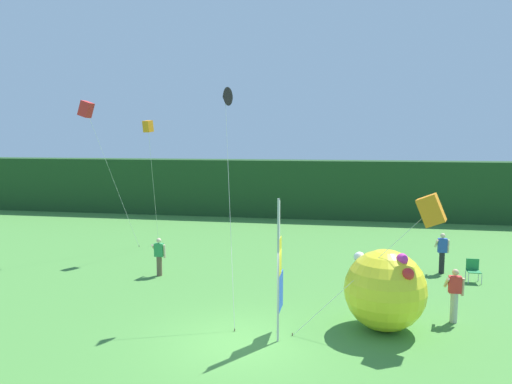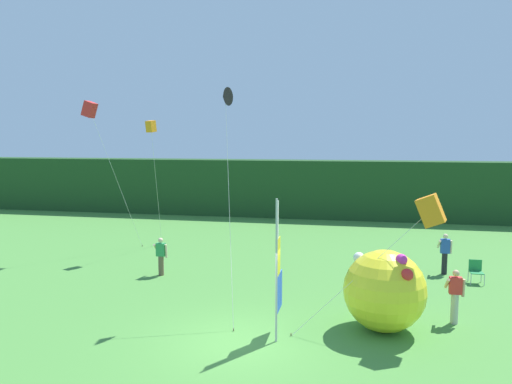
{
  "view_description": "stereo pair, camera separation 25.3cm",
  "coord_description": "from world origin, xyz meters",
  "px_view_note": "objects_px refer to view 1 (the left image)",
  "views": [
    {
      "loc": [
        2.78,
        -12.5,
        5.58
      ],
      "look_at": [
        -0.12,
        2.93,
        3.86
      ],
      "focal_mm": 33.94,
      "sensor_mm": 36.0,
      "label": 1
    },
    {
      "loc": [
        3.03,
        -12.45,
        5.58
      ],
      "look_at": [
        -0.12,
        2.93,
        3.86
      ],
      "focal_mm": 33.94,
      "sensor_mm": 36.0,
      "label": 2
    }
  ],
  "objects_px": {
    "inflatable_balloon": "(385,290)",
    "kite_black_delta_2": "(225,98)",
    "folding_chair": "(473,269)",
    "person_far_left": "(159,256)",
    "person_mid_field": "(454,294)",
    "kite_red_box_1": "(86,110)",
    "banner_flag": "(280,271)",
    "person_near_banner": "(442,252)",
    "kite_orange_box_0": "(431,210)",
    "kite_orange_box_3": "(148,127)"
  },
  "relations": [
    {
      "from": "banner_flag",
      "to": "person_mid_field",
      "type": "relative_size",
      "value": 2.4
    },
    {
      "from": "folding_chair",
      "to": "kite_black_delta_2",
      "type": "xyz_separation_m",
      "value": [
        -8.91,
        -4.16,
        6.4
      ]
    },
    {
      "from": "person_near_banner",
      "to": "folding_chair",
      "type": "relative_size",
      "value": 1.91
    },
    {
      "from": "kite_orange_box_3",
      "to": "folding_chair",
      "type": "bearing_deg",
      "value": -8.28
    },
    {
      "from": "person_mid_field",
      "to": "kite_red_box_1",
      "type": "relative_size",
      "value": 0.23
    },
    {
      "from": "person_far_left",
      "to": "kite_red_box_1",
      "type": "relative_size",
      "value": 0.21
    },
    {
      "from": "person_mid_field",
      "to": "inflatable_balloon",
      "type": "relative_size",
      "value": 0.69
    },
    {
      "from": "person_far_left",
      "to": "kite_red_box_1",
      "type": "bearing_deg",
      "value": 147.96
    },
    {
      "from": "person_far_left",
      "to": "kite_orange_box_0",
      "type": "height_order",
      "value": "kite_orange_box_0"
    },
    {
      "from": "person_near_banner",
      "to": "kite_orange_box_0",
      "type": "relative_size",
      "value": 0.4
    },
    {
      "from": "person_far_left",
      "to": "kite_black_delta_2",
      "type": "height_order",
      "value": "kite_black_delta_2"
    },
    {
      "from": "person_far_left",
      "to": "kite_black_delta_2",
      "type": "xyz_separation_m",
      "value": [
        3.52,
        -2.69,
        6.08
      ]
    },
    {
      "from": "inflatable_balloon",
      "to": "person_mid_field",
      "type": "bearing_deg",
      "value": 24.63
    },
    {
      "from": "banner_flag",
      "to": "kite_black_delta_2",
      "type": "distance_m",
      "value": 6.01
    },
    {
      "from": "kite_orange_box_0",
      "to": "inflatable_balloon",
      "type": "bearing_deg",
      "value": 172.39
    },
    {
      "from": "person_mid_field",
      "to": "kite_orange_box_0",
      "type": "bearing_deg",
      "value": -130.61
    },
    {
      "from": "banner_flag",
      "to": "person_near_banner",
      "type": "height_order",
      "value": "banner_flag"
    },
    {
      "from": "person_mid_field",
      "to": "person_far_left",
      "type": "xyz_separation_m",
      "value": [
        -10.77,
        3.14,
        -0.06
      ]
    },
    {
      "from": "folding_chair",
      "to": "kite_orange_box_0",
      "type": "bearing_deg",
      "value": -114.56
    },
    {
      "from": "person_near_banner",
      "to": "person_mid_field",
      "type": "xyz_separation_m",
      "value": [
        -0.67,
        -5.65,
        -0.02
      ]
    },
    {
      "from": "kite_orange_box_0",
      "to": "kite_orange_box_3",
      "type": "distance_m",
      "value": 14.27
    },
    {
      "from": "banner_flag",
      "to": "person_mid_field",
      "type": "distance_m",
      "value": 5.6
    },
    {
      "from": "banner_flag",
      "to": "kite_orange_box_3",
      "type": "height_order",
      "value": "kite_orange_box_3"
    },
    {
      "from": "person_near_banner",
      "to": "person_far_left",
      "type": "xyz_separation_m",
      "value": [
        -11.45,
        -2.51,
        -0.07
      ]
    },
    {
      "from": "person_near_banner",
      "to": "kite_black_delta_2",
      "type": "bearing_deg",
      "value": -146.7
    },
    {
      "from": "banner_flag",
      "to": "person_near_banner",
      "type": "relative_size",
      "value": 2.35
    },
    {
      "from": "person_mid_field",
      "to": "kite_orange_box_3",
      "type": "distance_m",
      "value": 15.23
    },
    {
      "from": "person_mid_field",
      "to": "kite_orange_box_3",
      "type": "height_order",
      "value": "kite_orange_box_3"
    },
    {
      "from": "person_near_banner",
      "to": "person_far_left",
      "type": "bearing_deg",
      "value": -167.61
    },
    {
      "from": "kite_orange_box_3",
      "to": "person_near_banner",
      "type": "bearing_deg",
      "value": -4.42
    },
    {
      "from": "person_far_left",
      "to": "kite_orange_box_3",
      "type": "xyz_separation_m",
      "value": [
        -1.86,
        3.54,
        5.3
      ]
    },
    {
      "from": "banner_flag",
      "to": "person_far_left",
      "type": "relative_size",
      "value": 2.55
    },
    {
      "from": "banner_flag",
      "to": "folding_chair",
      "type": "height_order",
      "value": "banner_flag"
    },
    {
      "from": "kite_red_box_1",
      "to": "folding_chair",
      "type": "bearing_deg",
      "value": -4.89
    },
    {
      "from": "kite_orange_box_3",
      "to": "inflatable_balloon",
      "type": "bearing_deg",
      "value": -36.09
    },
    {
      "from": "person_near_banner",
      "to": "folding_chair",
      "type": "height_order",
      "value": "person_near_banner"
    },
    {
      "from": "person_far_left",
      "to": "person_near_banner",
      "type": "bearing_deg",
      "value": 12.39
    },
    {
      "from": "person_near_banner",
      "to": "kite_red_box_1",
      "type": "distance_m",
      "value": 17.23
    },
    {
      "from": "person_mid_field",
      "to": "person_far_left",
      "type": "distance_m",
      "value": 11.22
    },
    {
      "from": "inflatable_balloon",
      "to": "kite_black_delta_2",
      "type": "bearing_deg",
      "value": 164.5
    },
    {
      "from": "banner_flag",
      "to": "person_far_left",
      "type": "distance_m",
      "value": 7.81
    },
    {
      "from": "kite_orange_box_0",
      "to": "kite_black_delta_2",
      "type": "bearing_deg",
      "value": 165.92
    },
    {
      "from": "kite_orange_box_0",
      "to": "person_far_left",
      "type": "bearing_deg",
      "value": 156.47
    },
    {
      "from": "person_mid_field",
      "to": "person_far_left",
      "type": "height_order",
      "value": "person_mid_field"
    },
    {
      "from": "banner_flag",
      "to": "kite_orange_box_0",
      "type": "distance_m",
      "value": 4.55
    },
    {
      "from": "kite_red_box_1",
      "to": "person_mid_field",
      "type": "bearing_deg",
      "value": -21.44
    },
    {
      "from": "person_mid_field",
      "to": "folding_chair",
      "type": "distance_m",
      "value": 4.91
    },
    {
      "from": "inflatable_balloon",
      "to": "kite_red_box_1",
      "type": "xyz_separation_m",
      "value": [
        -13.33,
        7.04,
        5.75
      ]
    },
    {
      "from": "banner_flag",
      "to": "kite_orange_box_0",
      "type": "height_order",
      "value": "kite_orange_box_0"
    },
    {
      "from": "person_far_left",
      "to": "folding_chair",
      "type": "distance_m",
      "value": 12.52
    }
  ]
}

